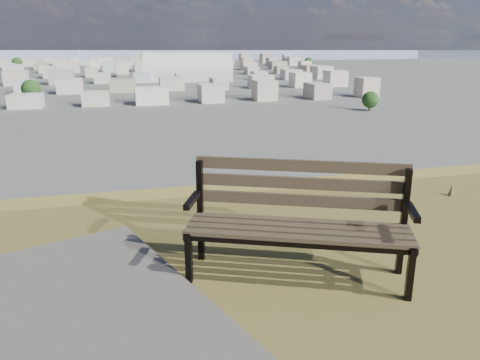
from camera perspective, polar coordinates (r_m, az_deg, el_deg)
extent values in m
cube|color=#3E3323|center=(3.81, 6.94, -7.10)|extent=(1.76, 0.81, 0.04)
cube|color=#3E3323|center=(3.93, 7.01, -6.36)|extent=(1.76, 0.81, 0.04)
cube|color=#3E3323|center=(4.04, 7.08, -5.66)|extent=(1.76, 0.81, 0.04)
cube|color=#3E3323|center=(4.16, 7.14, -5.00)|extent=(1.76, 0.81, 0.04)
cube|color=#3E3323|center=(4.18, 7.26, -2.46)|extent=(1.74, 0.76, 0.10)
cube|color=#3E3323|center=(4.15, 7.35, -0.37)|extent=(1.74, 0.76, 0.10)
cube|color=#3E3323|center=(4.14, 7.44, 1.73)|extent=(1.74, 0.76, 0.10)
cube|color=black|center=(4.01, -6.26, -9.42)|extent=(0.07, 0.08, 0.46)
cube|color=black|center=(4.31, -4.84, -3.83)|extent=(0.07, 0.08, 0.96)
cube|color=black|center=(4.11, -5.60, -5.67)|extent=(0.25, 0.50, 0.05)
cube|color=black|center=(3.97, -5.89, -2.49)|extent=(0.19, 0.37, 0.05)
cube|color=black|center=(3.98, 20.05, -10.67)|extent=(0.07, 0.08, 0.46)
cube|color=black|center=(4.28, 19.30, -4.93)|extent=(0.07, 0.08, 0.96)
cube|color=black|center=(4.08, 19.80, -6.85)|extent=(0.25, 0.50, 0.05)
cube|color=black|center=(3.94, 20.31, -3.68)|extent=(0.19, 0.37, 0.05)
cube|color=black|center=(3.82, 6.91, -7.80)|extent=(1.74, 0.77, 0.04)
cube|color=black|center=(4.18, 7.12, -5.54)|extent=(1.74, 0.77, 0.04)
cone|color=brown|center=(6.76, 24.40, -1.01)|extent=(0.08, 0.08, 0.18)
cube|color=silver|center=(311.74, -6.28, 12.53)|extent=(58.72, 31.69, 6.20)
cylinder|color=silver|center=(311.52, -6.30, 13.10)|extent=(58.72, 31.69, 23.56)
cube|color=#AEA095|center=(206.03, -23.85, 9.05)|extent=(11.00, 11.00, 7.00)
cube|color=beige|center=(203.42, -17.10, 9.65)|extent=(11.00, 11.00, 7.00)
cube|color=#B8B7BD|center=(203.63, -10.26, 10.13)|extent=(11.00, 11.00, 7.00)
cube|color=beige|center=(206.64, -3.50, 10.46)|extent=(11.00, 11.00, 7.00)
cube|color=tan|center=(212.34, 2.98, 10.64)|extent=(11.00, 11.00, 7.00)
cube|color=beige|center=(220.51, 9.07, 10.70)|extent=(11.00, 11.00, 7.00)
cube|color=beige|center=(230.90, 14.66, 10.64)|extent=(11.00, 11.00, 7.00)
cube|color=#B8B7BD|center=(257.09, -24.78, 10.25)|extent=(11.00, 11.00, 7.00)
cube|color=beige|center=(253.87, -19.38, 10.77)|extent=(11.00, 11.00, 7.00)
cube|color=tan|center=(252.90, -13.87, 11.21)|extent=(11.00, 11.00, 7.00)
cube|color=beige|center=(254.20, -8.36, 11.54)|extent=(11.00, 11.00, 7.00)
cube|color=beige|center=(257.74, -2.94, 11.77)|extent=(11.00, 11.00, 7.00)
cube|color=silver|center=(263.42, 2.30, 11.89)|extent=(11.00, 11.00, 7.00)
cube|color=#AEA095|center=(271.12, 7.28, 11.92)|extent=(11.00, 11.00, 7.00)
cube|color=beige|center=(280.67, 11.96, 11.86)|extent=(11.00, 11.00, 7.00)
cube|color=beige|center=(308.27, -25.41, 11.05)|extent=(11.00, 11.00, 7.00)
cube|color=beige|center=(304.65, -20.91, 11.51)|extent=(11.00, 11.00, 7.00)
cube|color=silver|center=(302.89, -16.32, 11.91)|extent=(11.00, 11.00, 7.00)
cube|color=#AEA095|center=(303.02, -11.69, 12.23)|extent=(11.00, 11.00, 7.00)
cube|color=beige|center=(305.06, -7.08, 12.48)|extent=(11.00, 11.00, 7.00)
cube|color=#B8B7BD|center=(308.94, -2.55, 12.64)|extent=(11.00, 11.00, 7.00)
cube|color=beige|center=(314.62, 1.84, 12.73)|extent=(11.00, 11.00, 7.00)
cube|color=tan|center=(321.99, 6.06, 12.75)|extent=(11.00, 11.00, 7.00)
cube|color=beige|center=(330.94, 10.06, 12.70)|extent=(11.00, 11.00, 7.00)
cube|color=beige|center=(359.52, -25.87, 11.62)|extent=(11.00, 11.00, 7.00)
cube|color=#B8B7BD|center=(355.61, -22.01, 12.03)|extent=(11.00, 11.00, 7.00)
cube|color=beige|center=(353.29, -18.08, 12.40)|extent=(11.00, 11.00, 7.00)
cube|color=tan|center=(352.59, -14.10, 12.71)|extent=(11.00, 11.00, 7.00)
cube|color=beige|center=(353.52, -10.11, 12.96)|extent=(11.00, 11.00, 7.00)
cube|color=beige|center=(356.07, -6.16, 13.14)|extent=(11.00, 11.00, 7.00)
cube|color=silver|center=(360.21, -2.28, 13.27)|extent=(11.00, 11.00, 7.00)
cube|color=#AEA095|center=(365.88, 1.50, 13.33)|extent=(11.00, 11.00, 7.00)
cube|color=beige|center=(373.01, 5.16, 13.34)|extent=(11.00, 11.00, 7.00)
cube|color=#B8B7BD|center=(381.51, 8.66, 13.30)|extent=(11.00, 11.00, 7.00)
cube|color=beige|center=(410.81, -26.21, 12.05)|extent=(11.00, 11.00, 7.00)
cube|color=silver|center=(406.68, -22.84, 12.42)|extent=(11.00, 11.00, 7.00)
cube|color=#AEA095|center=(403.94, -19.40, 12.76)|extent=(11.00, 11.00, 7.00)
cube|color=beige|center=(402.62, -15.92, 13.05)|extent=(11.00, 11.00, 7.00)
cube|color=#B8B7BD|center=(402.72, -12.42, 13.29)|extent=(11.00, 11.00, 7.00)
cube|color=beige|center=(404.25, -8.93, 13.49)|extent=(11.00, 11.00, 7.00)
cube|color=tan|center=(407.19, -5.47, 13.64)|extent=(11.00, 11.00, 7.00)
cube|color=beige|center=(411.52, -2.07, 13.74)|extent=(11.00, 11.00, 7.00)
cube|color=beige|center=(417.18, 1.25, 13.79)|extent=(11.00, 11.00, 7.00)
cube|color=silver|center=(424.12, 4.47, 13.80)|extent=(11.00, 11.00, 7.00)
cube|color=#AEA095|center=(432.29, 7.58, 13.76)|extent=(11.00, 11.00, 7.00)
cube|color=tan|center=(462.13, -26.47, 12.39)|extent=(11.00, 11.00, 7.00)
cube|color=beige|center=(457.83, -23.48, 12.72)|extent=(11.00, 11.00, 7.00)
cube|color=beige|center=(454.77, -20.43, 13.03)|extent=(11.00, 11.00, 7.00)
cube|color=silver|center=(452.96, -17.34, 13.31)|extent=(11.00, 11.00, 7.00)
cube|color=#AEA095|center=(452.41, -14.22, 13.54)|extent=(11.00, 11.00, 7.00)
cube|color=beige|center=(453.14, -11.11, 13.74)|extent=(11.00, 11.00, 7.00)
cube|color=#B8B7BD|center=(455.14, -8.00, 13.90)|extent=(11.00, 11.00, 7.00)
cube|color=beige|center=(458.38, -4.93, 14.02)|extent=(11.00, 11.00, 7.00)
cube|color=tan|center=(462.85, -1.91, 14.10)|extent=(11.00, 11.00, 7.00)
cube|color=beige|center=(468.50, 1.05, 14.14)|extent=(11.00, 11.00, 7.00)
cube|color=beige|center=(475.30, 3.93, 14.15)|extent=(11.00, 11.00, 7.00)
cube|color=silver|center=(483.20, 6.73, 14.12)|extent=(11.00, 11.00, 7.00)
cube|color=beige|center=(513.47, -26.68, 12.65)|extent=(11.00, 11.00, 7.00)
cube|color=tan|center=(509.04, -23.99, 12.96)|extent=(11.00, 11.00, 7.00)
cube|color=beige|center=(505.72, -21.25, 13.25)|extent=(11.00, 11.00, 7.00)
cube|color=beige|center=(503.52, -18.47, 13.51)|extent=(11.00, 11.00, 7.00)
cube|color=silver|center=(502.45, -15.67, 13.74)|extent=(11.00, 11.00, 7.00)
cube|color=#AEA095|center=(502.54, -12.86, 13.93)|extent=(11.00, 11.00, 7.00)
cube|color=beige|center=(503.76, -10.05, 14.10)|extent=(11.00, 11.00, 7.00)
cube|color=#B8B7BD|center=(506.13, -7.26, 14.23)|extent=(11.00, 11.00, 7.00)
cube|color=beige|center=(509.61, -4.50, 14.33)|extent=(11.00, 11.00, 7.00)
cube|color=tan|center=(514.19, -1.78, 14.40)|extent=(11.00, 11.00, 7.00)
cube|color=beige|center=(519.85, 0.89, 14.43)|extent=(11.00, 11.00, 7.00)
cube|color=beige|center=(526.53, 3.50, 14.43)|extent=(11.00, 11.00, 7.00)
cube|color=silver|center=(534.21, 6.03, 14.41)|extent=(11.00, 11.00, 7.00)
cube|color=beige|center=(564.82, -26.86, 12.87)|extent=(11.00, 11.00, 7.00)
cube|color=tan|center=(560.29, -24.41, 13.16)|extent=(11.00, 11.00, 7.00)
cube|color=beige|center=(556.75, -21.93, 13.42)|extent=(11.00, 11.00, 7.00)
cube|color=beige|center=(554.23, -19.41, 13.67)|extent=(11.00, 11.00, 7.00)
cube|color=silver|center=(552.75, -16.86, 13.89)|extent=(11.00, 11.00, 7.00)
cube|color=#AEA095|center=(552.30, -14.31, 14.08)|extent=(11.00, 11.00, 7.00)
cube|color=beige|center=(552.90, -11.75, 14.25)|extent=(11.00, 11.00, 7.00)
cube|color=#B8B7BD|center=(554.53, -9.19, 14.39)|extent=(11.00, 11.00, 7.00)
cube|color=beige|center=(557.20, -6.66, 14.50)|extent=(11.00, 11.00, 7.00)
cube|color=tan|center=(560.88, -4.15, 14.58)|extent=(11.00, 11.00, 7.00)
cube|color=beige|center=(565.56, -1.67, 14.63)|extent=(11.00, 11.00, 7.00)
cube|color=beige|center=(571.20, 0.76, 14.66)|extent=(11.00, 11.00, 7.00)
cube|color=silver|center=(577.79, 3.14, 14.67)|extent=(11.00, 11.00, 7.00)
cube|color=#AEA095|center=(585.29, 5.46, 14.65)|extent=(11.00, 11.00, 7.00)
cylinder|color=#382B1C|center=(187.80, 15.51, 8.47)|extent=(0.80, 0.80, 2.10)
sphere|color=#173813|center=(187.39, 15.59, 9.42)|extent=(6.30, 6.30, 6.30)
cylinder|color=#382B1C|center=(226.53, -24.00, 9.08)|extent=(0.80, 0.80, 2.70)
sphere|color=#173813|center=(226.11, -24.13, 10.09)|extent=(8.10, 8.10, 8.10)
cylinder|color=#382B1C|center=(312.16, 11.20, 11.93)|extent=(0.80, 0.80, 1.95)
sphere|color=#173813|center=(311.93, 11.23, 12.46)|extent=(5.85, 5.85, 5.85)
cylinder|color=#382B1C|center=(407.34, -5.46, 13.31)|extent=(0.80, 0.80, 2.25)
sphere|color=#173813|center=(407.14, -5.47, 13.78)|extent=(6.75, 6.75, 6.75)
cylinder|color=#382B1C|center=(470.85, -25.47, 12.31)|extent=(0.80, 0.80, 2.85)
sphere|color=#173813|center=(470.64, -25.53, 12.83)|extent=(8.55, 8.55, 8.55)
cylinder|color=#382B1C|center=(305.77, -6.30, 12.05)|extent=(0.80, 0.80, 2.10)
sphere|color=#173813|center=(305.52, -6.32, 12.64)|extent=(6.30, 6.30, 6.30)
cylinder|color=#382B1C|center=(456.15, 8.32, 13.62)|extent=(0.80, 0.80, 2.55)
sphere|color=#173813|center=(455.95, 8.34, 14.10)|extent=(7.65, 7.65, 7.65)
cube|color=#8B9BB1|center=(902.21, -14.43, 14.80)|extent=(2400.00, 700.00, 0.12)
cube|color=#959FBA|center=(1400.05, -8.18, 16.68)|extent=(700.00, 220.00, 45.00)
cube|color=#959FBA|center=(1573.15, 10.89, 16.84)|extent=(500.00, 220.00, 60.00)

